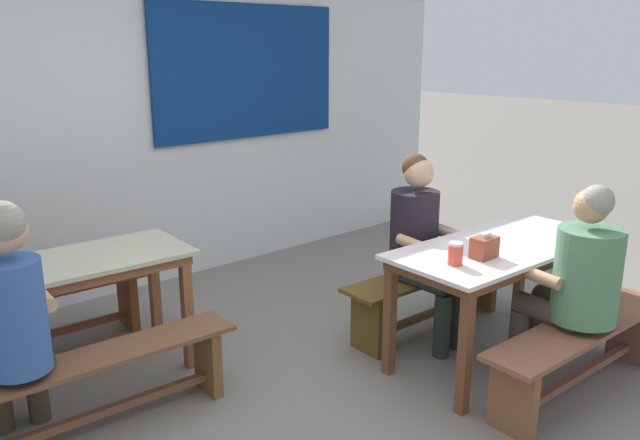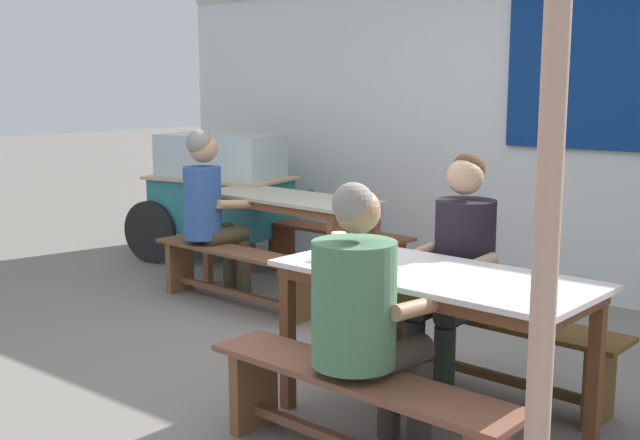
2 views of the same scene
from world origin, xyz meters
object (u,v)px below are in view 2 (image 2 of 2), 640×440
(bench_near_front, at_px, (356,404))
(food_cart, at_px, (219,187))
(bench_near_back, at_px, (492,342))
(person_right_near_table, at_px, (458,260))
(bench_far_back, at_px, (335,245))
(person_left_back_turned, at_px, (210,202))
(dining_table_far, at_px, (287,207))
(person_near_front, at_px, (364,309))
(dining_table_near, at_px, (433,289))
(condiment_jar, at_px, (339,245))
(bench_far_front, at_px, (234,269))
(wooden_support_post, at_px, (548,206))
(tissue_box, at_px, (372,252))

(bench_near_front, distance_m, food_cart, 4.22)
(bench_near_back, bearing_deg, person_right_near_table, -162.53)
(bench_far_back, xyz_separation_m, person_left_back_turned, (-0.39, -1.06, 0.45))
(dining_table_far, bearing_deg, person_near_front, -42.14)
(dining_table_near, relative_size, condiment_jar, 11.94)
(person_near_front, bearing_deg, bench_far_front, 147.55)
(person_right_near_table, bearing_deg, wooden_support_post, -51.12)
(tissue_box, relative_size, condiment_jar, 1.20)
(bench_far_front, xyz_separation_m, bench_near_front, (2.23, -1.47, 0.01))
(bench_near_front, bearing_deg, person_near_front, 100.15)
(dining_table_near, xyz_separation_m, tissue_box, (-0.31, -0.07, 0.15))
(bench_far_back, bearing_deg, bench_far_front, -93.06)
(bench_far_front, relative_size, bench_near_back, 1.07)
(bench_far_front, bearing_deg, person_right_near_table, -10.51)
(food_cart, height_order, wooden_support_post, wooden_support_post)
(tissue_box, distance_m, condiment_jar, 0.23)
(bench_near_front, bearing_deg, person_left_back_turned, 148.76)
(dining_table_far, xyz_separation_m, food_cart, (-1.21, 0.42, 0.01))
(bench_far_front, xyz_separation_m, person_right_near_table, (2.09, -0.39, 0.43))
(bench_far_front, xyz_separation_m, condiment_jar, (1.72, -0.94, 0.55))
(bench_far_front, height_order, food_cart, food_cart)
(dining_table_near, bearing_deg, bench_near_front, -92.45)
(dining_table_near, xyz_separation_m, bench_near_front, (-0.02, -0.57, -0.39))
(dining_table_far, height_order, person_right_near_table, person_right_near_table)
(bench_near_front, height_order, person_left_back_turned, person_left_back_turned)
(dining_table_far, distance_m, person_right_near_table, 2.27)
(bench_far_back, bearing_deg, bench_near_back, -33.55)
(dining_table_far, distance_m, food_cart, 1.29)
(dining_table_near, relative_size, bench_far_front, 1.01)
(tissue_box, height_order, wooden_support_post, wooden_support_post)
(dining_table_far, height_order, tissue_box, tissue_box)
(dining_table_far, bearing_deg, food_cart, 160.82)
(bench_far_front, distance_m, wooden_support_post, 3.66)
(bench_far_front, distance_m, person_right_near_table, 2.17)
(bench_far_back, distance_m, bench_near_back, 2.66)
(food_cart, relative_size, wooden_support_post, 0.69)
(dining_table_far, height_order, dining_table_near, same)
(dining_table_near, relative_size, food_cart, 0.89)
(person_left_back_turned, bearing_deg, dining_table_far, 53.50)
(person_near_front, relative_size, wooden_support_post, 0.50)
(tissue_box, bearing_deg, bench_far_front, 153.39)
(person_near_front, bearing_deg, person_left_back_turned, 149.66)
(dining_table_near, bearing_deg, condiment_jar, -175.69)
(bench_far_back, bearing_deg, bench_near_front, -50.28)
(dining_table_near, height_order, person_near_front, person_near_front)
(dining_table_far, relative_size, person_right_near_table, 1.22)
(food_cart, bearing_deg, dining_table_far, -19.18)
(dining_table_near, relative_size, bench_near_back, 1.08)
(bench_far_front, xyz_separation_m, bench_near_back, (2.27, -0.33, 0.00))
(bench_near_back, distance_m, person_near_front, 1.16)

